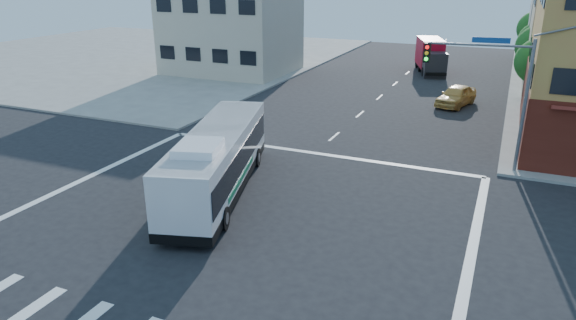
% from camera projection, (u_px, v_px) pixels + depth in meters
% --- Properties ---
extents(ground, '(120.00, 120.00, 0.00)m').
position_uv_depth(ground, '(237.00, 221.00, 22.01)').
color(ground, black).
rests_on(ground, ground).
extents(sidewalk_nw, '(50.00, 50.00, 0.15)m').
position_uv_depth(sidewalk_nw, '(128.00, 54.00, 65.19)').
color(sidewalk_nw, gray).
rests_on(sidewalk_nw, ground).
extents(building_west, '(12.06, 10.06, 8.00)m').
position_uv_depth(building_west, '(231.00, 33.00, 52.77)').
color(building_west, beige).
rests_on(building_west, ground).
extents(signal_mast_ne, '(7.91, 1.13, 8.07)m').
position_uv_depth(signal_mast_ne, '(492.00, 78.00, 26.01)').
color(signal_mast_ne, slate).
rests_on(signal_mast_ne, ground).
extents(street_tree_a, '(3.60, 3.60, 5.53)m').
position_uv_depth(street_tree_a, '(540.00, 59.00, 40.31)').
color(street_tree_a, '#392514').
rests_on(street_tree_a, ground).
extents(street_tree_b, '(3.80, 3.80, 5.79)m').
position_uv_depth(street_tree_b, '(538.00, 44.00, 47.13)').
color(street_tree_b, '#392514').
rests_on(street_tree_b, ground).
extents(street_tree_c, '(3.40, 3.40, 5.29)m').
position_uv_depth(street_tree_c, '(536.00, 37.00, 54.11)').
color(street_tree_c, '#392514').
rests_on(street_tree_c, ground).
extents(street_tree_d, '(4.00, 4.00, 6.03)m').
position_uv_depth(street_tree_d, '(536.00, 26.00, 60.84)').
color(street_tree_d, '#392514').
rests_on(street_tree_d, ground).
extents(transit_bus, '(5.64, 11.83, 3.44)m').
position_uv_depth(transit_bus, '(218.00, 160.00, 24.31)').
color(transit_bus, black).
rests_on(transit_bus, ground).
extents(box_truck, '(4.35, 7.83, 3.39)m').
position_uv_depth(box_truck, '(431.00, 57.00, 53.62)').
color(box_truck, '#232327').
rests_on(box_truck, ground).
extents(parked_car, '(3.12, 5.06, 1.61)m').
position_uv_depth(parked_car, '(456.00, 96.00, 40.55)').
color(parked_car, '#E0B155').
rests_on(parked_car, ground).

